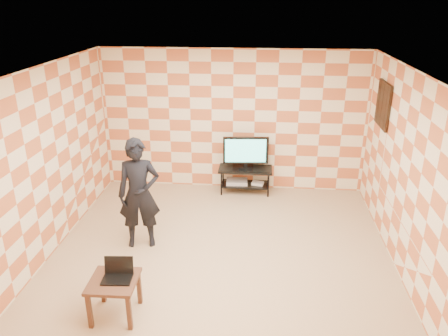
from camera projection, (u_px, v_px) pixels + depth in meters
The scene contains 14 objects.
floor at pixel (220, 255), 6.47m from camera, with size 5.00×5.00×0.00m, color tan.
wall_back at pixel (233, 121), 8.27m from camera, with size 5.00×0.02×2.70m, color beige.
wall_front at pixel (191, 283), 3.65m from camera, with size 5.00×0.02×2.70m, color beige.
wall_left at pixel (44, 165), 6.17m from camera, with size 0.02×5.00×2.70m, color beige.
wall_right at pixel (408, 177), 5.75m from camera, with size 0.02×5.00×2.70m, color beige.
ceiling at pixel (220, 71), 5.46m from camera, with size 5.00×5.00×0.02m, color white.
wall_art at pixel (383, 105), 6.96m from camera, with size 0.04×0.72×0.72m.
tv_stand at pixel (245, 175), 8.38m from camera, with size 1.01×0.46×0.50m.
tv at pixel (246, 151), 8.20m from camera, with size 0.86×0.18×0.62m.
dvd_player at pixel (237, 182), 8.46m from camera, with size 0.40×0.29×0.07m, color #B4B4B6.
game_console at pixel (258, 183), 8.42m from camera, with size 0.22×0.16×0.05m, color silver.
side_table at pixel (114, 286), 5.12m from camera, with size 0.57×0.57×0.50m.
laptop at pixel (118, 274), 5.11m from camera, with size 0.36×0.29×0.23m.
person at pixel (139, 194), 6.45m from camera, with size 0.62×0.41×1.69m, color black.
Camera 1 is at (0.55, -5.49, 3.61)m, focal length 35.00 mm.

